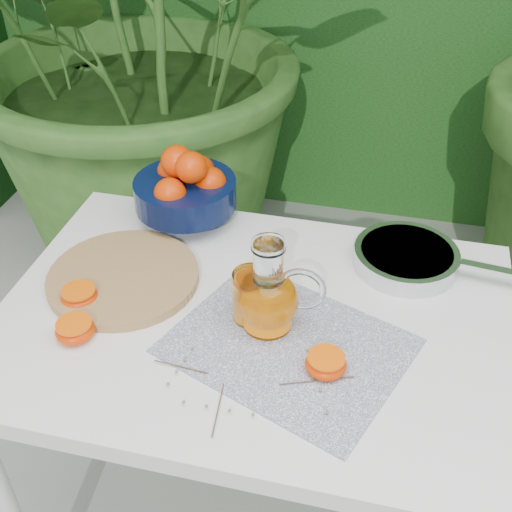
% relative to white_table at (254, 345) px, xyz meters
% --- Properties ---
extents(potted_plant_left, '(2.16, 2.16, 1.91)m').
position_rel_white_table_xyz_m(potted_plant_left, '(-0.60, 1.13, 0.29)').
color(potted_plant_left, '#2B541D').
rests_on(potted_plant_left, ground).
extents(white_table, '(1.00, 0.70, 0.75)m').
position_rel_white_table_xyz_m(white_table, '(0.00, 0.00, 0.00)').
color(white_table, white).
rests_on(white_table, ground).
extents(placemat, '(0.50, 0.45, 0.00)m').
position_rel_white_table_xyz_m(placemat, '(0.08, -0.07, 0.08)').
color(placemat, '#0D1F4E').
rests_on(placemat, white_table).
extents(cutting_board, '(0.35, 0.35, 0.02)m').
position_rel_white_table_xyz_m(cutting_board, '(-0.29, 0.04, 0.09)').
color(cutting_board, '#AB864D').
rests_on(cutting_board, white_table).
extents(fruit_bowl, '(0.29, 0.29, 0.19)m').
position_rel_white_table_xyz_m(fruit_bowl, '(-0.23, 0.29, 0.17)').
color(fruit_bowl, black).
rests_on(fruit_bowl, white_table).
extents(juice_pitcher, '(0.17, 0.12, 0.19)m').
position_rel_white_table_xyz_m(juice_pitcher, '(0.03, -0.02, 0.15)').
color(juice_pitcher, white).
rests_on(juice_pitcher, white_table).
extents(juice_tumbler, '(0.09, 0.09, 0.11)m').
position_rel_white_table_xyz_m(juice_tumbler, '(-0.00, -0.01, 0.14)').
color(juice_tumbler, white).
rests_on(juice_tumbler, white_table).
extents(saute_pan, '(0.40, 0.25, 0.04)m').
position_rel_white_table_xyz_m(saute_pan, '(0.28, 0.23, 0.10)').
color(saute_pan, silver).
rests_on(saute_pan, white_table).
extents(orange_halves, '(0.59, 0.17, 0.04)m').
position_rel_white_table_xyz_m(orange_halves, '(-0.16, -0.10, 0.10)').
color(orange_halves, '#F03602').
rests_on(orange_halves, white_table).
extents(thyme_sprigs, '(0.35, 0.23, 0.01)m').
position_rel_white_table_xyz_m(thyme_sprigs, '(0.02, -0.18, 0.09)').
color(thyme_sprigs, brown).
rests_on(thyme_sprigs, white_table).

